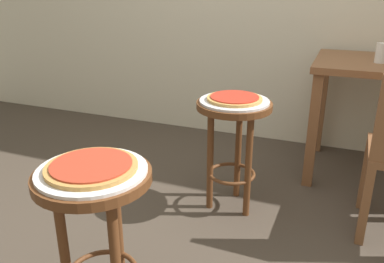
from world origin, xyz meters
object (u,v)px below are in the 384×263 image
at_px(stool_middle, 233,130).
at_px(pizza_middle, 235,98).
at_px(serving_plate_middle, 234,101).
at_px(serving_plate_foreground, 92,171).
at_px(stool_foreground, 96,213).
at_px(pizza_foreground, 91,166).
at_px(cup_near_edge, 381,53).

distance_m(stool_middle, pizza_middle, 0.18).
height_order(serving_plate_middle, pizza_middle, pizza_middle).
height_order(serving_plate_foreground, pizza_middle, pizza_middle).
height_order(stool_middle, pizza_middle, pizza_middle).
xyz_separation_m(stool_foreground, stool_middle, (0.22, 0.96, 0.00)).
height_order(pizza_foreground, stool_middle, pizza_foreground).
relative_size(stool_foreground, cup_near_edge, 5.31).
bearing_deg(stool_foreground, cup_near_edge, 60.56).
bearing_deg(cup_near_edge, stool_foreground, -119.44).
distance_m(stool_middle, cup_near_edge, 1.02).
distance_m(serving_plate_foreground, stool_middle, 1.00).
xyz_separation_m(pizza_middle, cup_near_edge, (0.70, 0.66, 0.18)).
height_order(pizza_foreground, serving_plate_middle, pizza_foreground).
relative_size(serving_plate_foreground, cup_near_edge, 3.17).
relative_size(serving_plate_foreground, pizza_foreground, 1.21).
height_order(stool_middle, serving_plate_middle, serving_plate_middle).
distance_m(pizza_foreground, stool_middle, 1.00).
bearing_deg(pizza_foreground, pizza_middle, 77.38).
relative_size(stool_foreground, pizza_foreground, 2.03).
distance_m(serving_plate_foreground, pizza_middle, 0.99).
bearing_deg(stool_middle, stool_foreground, -102.62).
bearing_deg(serving_plate_middle, serving_plate_foreground, -102.62).
height_order(pizza_foreground, cup_near_edge, cup_near_edge).
bearing_deg(stool_foreground, stool_middle, 77.38).
xyz_separation_m(pizza_foreground, serving_plate_middle, (0.22, 0.96, -0.02)).
distance_m(stool_foreground, pizza_middle, 1.00).
xyz_separation_m(serving_plate_foreground, serving_plate_middle, (0.22, 0.96, 0.00)).
distance_m(stool_middle, serving_plate_middle, 0.16).
xyz_separation_m(serving_plate_foreground, pizza_middle, (0.22, 0.96, 0.02)).
bearing_deg(serving_plate_middle, stool_middle, 90.00).
xyz_separation_m(serving_plate_foreground, cup_near_edge, (0.92, 1.62, 0.19)).
height_order(stool_foreground, stool_middle, same).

